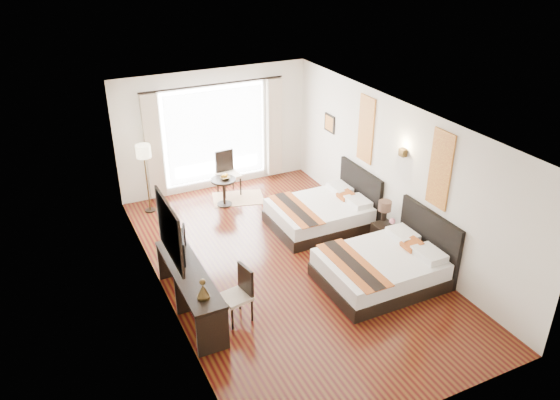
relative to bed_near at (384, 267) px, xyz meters
name	(u,v)px	position (x,y,z in m)	size (l,w,h in m)	color
floor	(287,265)	(-1.28, 1.19, -0.30)	(4.50, 7.50, 0.01)	#390A0A
ceiling	(288,119)	(-1.28, 1.19, 2.49)	(4.50, 7.50, 0.02)	white
wall_headboard	(394,173)	(0.97, 1.19, 1.10)	(0.01, 7.50, 2.80)	silver
wall_desk	(160,224)	(-3.52, 1.19, 1.10)	(0.01, 7.50, 2.80)	silver
wall_window	(215,130)	(-1.28, 4.94, 1.10)	(4.50, 0.01, 2.80)	silver
wall_entry	(430,325)	(-1.28, -2.55, 1.10)	(4.50, 0.01, 2.80)	silver
window_glass	(215,135)	(-1.28, 4.92, 1.00)	(2.40, 0.02, 2.20)	white
sheer_curtain	(216,136)	(-1.28, 4.86, 1.00)	(2.30, 0.02, 2.10)	white
drape_left	(153,147)	(-2.73, 4.82, 0.98)	(0.35, 0.14, 2.35)	#B6A78D
drape_right	(274,128)	(0.17, 4.82, 0.98)	(0.35, 0.14, 2.35)	#B6A78D
art_panel_near	(440,170)	(0.95, 0.00, 1.65)	(0.03, 0.50, 1.35)	maroon
art_panel_far	(366,130)	(0.95, 2.20, 1.65)	(0.03, 0.50, 1.35)	maroon
wall_sconce	(403,152)	(0.91, 0.95, 1.62)	(0.10, 0.14, 0.14)	#423117
mirror_frame	(169,231)	(-3.50, 0.68, 1.25)	(0.04, 1.25, 0.95)	black
mirror_glass	(171,230)	(-3.47, 0.68, 1.25)	(0.01, 1.12, 0.82)	white
bed_near	(384,267)	(0.00, 0.00, 0.00)	(2.05, 1.60, 1.15)	black
bed_far	(323,213)	(0.04, 2.20, -0.01)	(1.98, 1.54, 1.11)	black
nightstand	(385,236)	(0.70, 0.95, -0.07)	(0.38, 0.47, 0.45)	black
table_lamp	(385,207)	(0.74, 1.10, 0.47)	(0.25, 0.25, 0.40)	black
vase	(392,225)	(0.70, 0.78, 0.26)	(0.12, 0.12, 0.13)	black
console_desk	(190,291)	(-3.27, 0.68, 0.08)	(0.50, 2.20, 0.76)	black
television	(179,245)	(-3.25, 1.17, 0.66)	(0.72, 0.09, 0.42)	black
bronze_figurine	(203,290)	(-3.27, -0.07, 0.60)	(0.19, 0.19, 0.28)	#423117
desk_chair	(237,304)	(-2.67, 0.17, -0.02)	(0.49, 0.49, 0.91)	beige
floor_lamp	(144,156)	(-3.04, 4.38, 0.99)	(0.31, 0.31, 1.53)	black
side_table	(224,192)	(-1.48, 3.94, 0.02)	(0.55, 0.55, 0.63)	black
fruit_bowl	(225,178)	(-1.44, 3.93, 0.36)	(0.21, 0.21, 0.05)	#463219
window_chair	(229,181)	(-1.18, 4.44, 0.01)	(0.50, 0.50, 1.01)	beige
jute_rug	(238,198)	(-1.09, 4.10, -0.29)	(1.13, 0.77, 0.01)	tan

